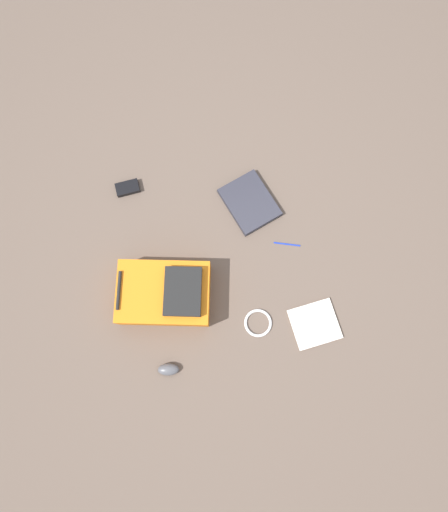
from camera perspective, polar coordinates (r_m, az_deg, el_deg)
The scene contains 8 objects.
ground_plane at distance 2.19m, azimuth 0.47°, elevation -0.43°, with size 3.76×3.76×0.00m, color brown.
backpack at distance 2.10m, azimuth -8.05°, elevation -5.11°, with size 0.40×0.51×0.18m.
laptop at distance 2.27m, azimuth 3.55°, elevation 7.39°, with size 0.36×0.32×0.03m.
book_blue at distance 2.19m, azimuth 12.37°, elevation -9.15°, with size 0.23×0.25×0.02m.
computer_mouse at distance 2.14m, azimuth -7.66°, elevation -15.23°, with size 0.06×0.11×0.04m, color #4C4C51.
cable_coil at distance 2.15m, azimuth 4.71°, elevation -9.18°, with size 0.14×0.14×0.01m, color silver.
power_brick at distance 2.35m, azimuth -13.14°, elevation 9.11°, with size 0.07×0.12×0.03m, color black.
pen_black at distance 2.23m, azimuth 8.68°, elevation 1.65°, with size 0.01×0.01×0.14m, color #1933B2.
Camera 1 is at (-0.45, 0.11, 2.14)m, focal length 29.03 mm.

